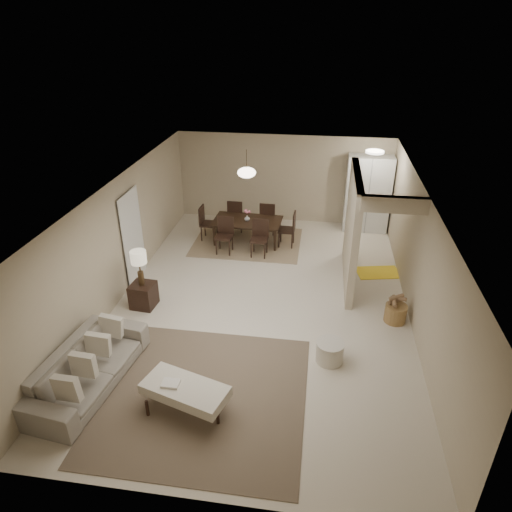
% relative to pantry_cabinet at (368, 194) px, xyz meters
% --- Properties ---
extents(floor, '(9.00, 9.00, 0.00)m').
position_rel_pantry_cabinet_xyz_m(floor, '(-2.35, -4.15, -1.05)').
color(floor, beige).
rests_on(floor, ground).
extents(ceiling, '(9.00, 9.00, 0.00)m').
position_rel_pantry_cabinet_xyz_m(ceiling, '(-2.35, -4.15, 1.45)').
color(ceiling, white).
rests_on(ceiling, back_wall).
extents(back_wall, '(6.00, 0.00, 6.00)m').
position_rel_pantry_cabinet_xyz_m(back_wall, '(-2.35, 0.35, 0.20)').
color(back_wall, tan).
rests_on(back_wall, floor).
extents(left_wall, '(0.00, 9.00, 9.00)m').
position_rel_pantry_cabinet_xyz_m(left_wall, '(-5.35, -4.15, 0.20)').
color(left_wall, tan).
rests_on(left_wall, floor).
extents(right_wall, '(0.00, 9.00, 9.00)m').
position_rel_pantry_cabinet_xyz_m(right_wall, '(0.65, -4.15, 0.20)').
color(right_wall, tan).
rests_on(right_wall, floor).
extents(partition, '(0.15, 2.50, 2.50)m').
position_rel_pantry_cabinet_xyz_m(partition, '(-0.55, -2.90, 0.20)').
color(partition, tan).
rests_on(partition, floor).
extents(doorway, '(0.04, 0.90, 2.04)m').
position_rel_pantry_cabinet_xyz_m(doorway, '(-5.32, -3.55, -0.03)').
color(doorway, black).
rests_on(doorway, floor).
extents(pantry_cabinet, '(1.20, 0.55, 2.10)m').
position_rel_pantry_cabinet_xyz_m(pantry_cabinet, '(0.00, 0.00, 0.00)').
color(pantry_cabinet, silver).
rests_on(pantry_cabinet, floor).
extents(flush_light, '(0.44, 0.44, 0.05)m').
position_rel_pantry_cabinet_xyz_m(flush_light, '(-0.05, -0.95, 1.41)').
color(flush_light, white).
rests_on(flush_light, ceiling).
extents(living_rug, '(3.20, 3.20, 0.01)m').
position_rel_pantry_cabinet_xyz_m(living_rug, '(-2.90, -6.92, -1.04)').
color(living_rug, brown).
rests_on(living_rug, floor).
extents(sofa, '(2.47, 1.22, 0.69)m').
position_rel_pantry_cabinet_xyz_m(sofa, '(-4.80, -6.92, -0.70)').
color(sofa, gray).
rests_on(sofa, floor).
extents(ottoman_bench, '(1.42, 0.95, 0.46)m').
position_rel_pantry_cabinet_xyz_m(ottoman_bench, '(-3.10, -7.22, -0.68)').
color(ottoman_bench, silver).
rests_on(ottoman_bench, living_rug).
extents(side_table, '(0.51, 0.51, 0.52)m').
position_rel_pantry_cabinet_xyz_m(side_table, '(-4.75, -4.61, -0.79)').
color(side_table, black).
rests_on(side_table, floor).
extents(table_lamp, '(0.32, 0.32, 0.76)m').
position_rel_pantry_cabinet_xyz_m(table_lamp, '(-4.75, -4.61, 0.03)').
color(table_lamp, '#48351F').
rests_on(table_lamp, side_table).
extents(round_pouf, '(0.49, 0.49, 0.38)m').
position_rel_pantry_cabinet_xyz_m(round_pouf, '(-0.94, -5.78, -0.86)').
color(round_pouf, silver).
rests_on(round_pouf, floor).
extents(wicker_basket, '(0.51, 0.51, 0.36)m').
position_rel_pantry_cabinet_xyz_m(wicker_basket, '(0.34, -4.40, -0.87)').
color(wicker_basket, olive).
rests_on(wicker_basket, floor).
extents(dining_rug, '(2.80, 2.10, 0.01)m').
position_rel_pantry_cabinet_xyz_m(dining_rug, '(-3.12, -1.33, -1.04)').
color(dining_rug, '#8A6F55').
rests_on(dining_rug, floor).
extents(dining_table, '(1.81, 1.06, 0.62)m').
position_rel_pantry_cabinet_xyz_m(dining_table, '(-3.12, -1.33, -0.74)').
color(dining_table, black).
rests_on(dining_table, dining_rug).
extents(dining_chairs, '(2.52, 1.86, 0.93)m').
position_rel_pantry_cabinet_xyz_m(dining_chairs, '(-3.12, -1.33, -0.58)').
color(dining_chairs, black).
rests_on(dining_chairs, dining_rug).
extents(vase, '(0.16, 0.16, 0.15)m').
position_rel_pantry_cabinet_xyz_m(vase, '(-3.12, -1.33, -0.35)').
color(vase, silver).
rests_on(vase, dining_table).
extents(yellow_mat, '(1.11, 0.81, 0.01)m').
position_rel_pantry_cabinet_xyz_m(yellow_mat, '(0.19, -2.49, -1.04)').
color(yellow_mat, yellow).
rests_on(yellow_mat, floor).
extents(pendant_light, '(0.46, 0.46, 0.71)m').
position_rel_pantry_cabinet_xyz_m(pendant_light, '(-3.12, -1.33, 0.87)').
color(pendant_light, '#48351F').
rests_on(pendant_light, ceiling).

